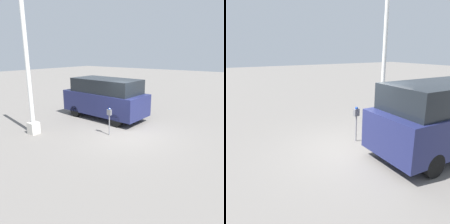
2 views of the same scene
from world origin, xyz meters
TOP-DOWN VIEW (x-y plane):
  - ground_plane at (0.00, 0.00)m, footprint 80.00×80.00m
  - parking_meter_near at (0.47, 0.56)m, footprint 0.21×0.12m
  - lamp_post at (3.41, 2.54)m, footprint 0.44×0.44m
  - parked_van at (2.36, -1.50)m, footprint 4.93×2.16m

SIDE VIEW (x-z plane):
  - ground_plane at x=0.00m, z-range 0.00..0.00m
  - parking_meter_near at x=0.47m, z-range 0.31..1.60m
  - parked_van at x=2.36m, z-range 0.08..2.36m
  - lamp_post at x=3.41m, z-range -0.79..5.24m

